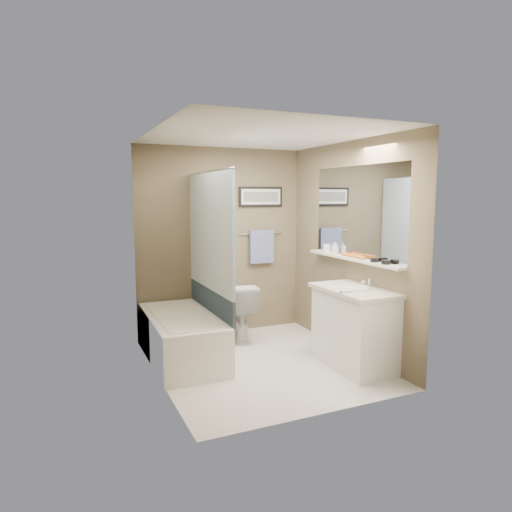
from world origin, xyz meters
name	(u,v)px	position (x,y,z in m)	size (l,w,h in m)	color
ground	(262,363)	(0.00, 0.00, 0.00)	(2.50, 2.50, 0.00)	silver
ceiling	(262,137)	(0.00, 0.00, 2.38)	(2.20, 2.50, 0.04)	silver
wall_back	(222,242)	(0.00, 1.23, 1.20)	(2.20, 0.04, 2.40)	brown
wall_front	(326,270)	(0.00, -1.23, 1.20)	(2.20, 0.04, 2.40)	brown
wall_left	(159,259)	(-1.08, 0.00, 1.20)	(0.04, 2.50, 2.40)	brown
wall_right	(348,248)	(1.08, 0.00, 1.20)	(0.04, 2.50, 2.40)	brown
tile_surround	(148,272)	(-1.09, 0.50, 1.00)	(0.02, 1.55, 2.00)	beige
curtain_rod	(209,172)	(-0.40, 0.50, 2.05)	(0.02, 0.02, 1.55)	silver
curtain_upper	(210,232)	(-0.40, 0.50, 1.40)	(0.03, 1.45, 1.28)	white
curtain_lower	(211,304)	(-0.40, 0.50, 0.58)	(0.03, 1.45, 0.36)	#283A4B
mirror	(358,212)	(1.09, -0.15, 1.62)	(0.02, 1.60, 1.00)	silver
shelf	(352,259)	(1.04, -0.15, 1.10)	(0.12, 1.60, 0.03)	silver
towel_bar	(261,233)	(0.55, 1.22, 1.30)	(0.02, 0.02, 0.60)	silver
towel	(262,247)	(0.55, 1.20, 1.12)	(0.34, 0.05, 0.44)	#94A2D7
art_frame	(261,197)	(0.55, 1.23, 1.78)	(0.62, 0.03, 0.26)	black
art_mat	(261,197)	(0.55, 1.22, 1.78)	(0.56, 0.00, 0.20)	white
art_image	(261,197)	(0.55, 1.22, 1.78)	(0.50, 0.00, 0.13)	#595959
door	(382,290)	(0.55, -1.24, 1.00)	(0.80, 0.02, 2.00)	silver
door_handle	(346,292)	(0.22, -1.19, 1.00)	(0.02, 0.02, 0.10)	silver
bathtub	(182,337)	(-0.75, 0.47, 0.25)	(0.70, 1.50, 0.50)	white
tub_rim	(181,315)	(-0.75, 0.47, 0.50)	(0.56, 1.36, 0.02)	white
toilet	(237,311)	(0.07, 0.90, 0.36)	(0.40, 0.71, 0.72)	silver
vanity	(354,330)	(0.85, -0.47, 0.40)	(0.50, 0.90, 0.80)	white
countertop	(354,290)	(0.84, -0.47, 0.82)	(0.54, 0.96, 0.04)	beige
sink_basin	(354,288)	(0.83, -0.47, 0.85)	(0.34, 0.34, 0.01)	white
faucet_spout	(369,282)	(1.03, -0.47, 0.89)	(0.02, 0.02, 0.10)	silver
faucet_knob	(363,283)	(1.03, -0.37, 0.87)	(0.05, 0.05, 0.05)	silver
candle_bowl_near	(386,262)	(1.04, -0.71, 1.14)	(0.09, 0.09, 0.04)	black
candle_bowl_far	(375,260)	(1.04, -0.54, 1.14)	(0.09, 0.09, 0.04)	black
hair_brush_front	(359,257)	(1.04, -0.27, 1.14)	(0.04, 0.04, 0.22)	orange
hair_brush_back	(350,255)	(1.04, -0.10, 1.14)	(0.04, 0.04, 0.22)	#D3591D
pink_comb	(343,255)	(1.04, 0.02, 1.12)	(0.03, 0.16, 0.01)	pink
glass_jar	(327,248)	(1.04, 0.37, 1.17)	(0.08, 0.08, 0.10)	white
soap_bottle	(335,248)	(1.04, 0.20, 1.18)	(0.06, 0.06, 0.14)	#999999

